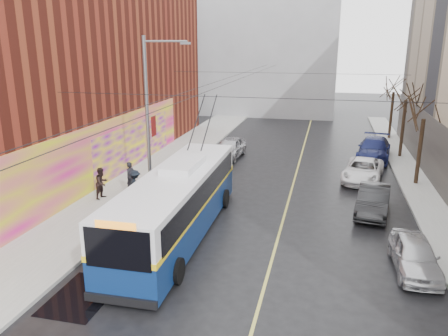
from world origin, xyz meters
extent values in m
plane|color=black|center=(0.00, 0.00, 0.00)|extent=(140.00, 140.00, 0.00)
cube|color=gray|center=(-8.00, 12.00, 0.07)|extent=(4.00, 60.00, 0.15)
cube|color=gray|center=(9.00, 12.00, 0.07)|extent=(2.00, 60.00, 0.15)
cube|color=#BFB74C|center=(1.50, 14.00, 0.00)|extent=(0.12, 50.00, 0.01)
cube|color=maroon|center=(-16.00, 14.00, 7.00)|extent=(12.00, 36.00, 14.00)
cube|color=#D4048E|center=(-9.96, 10.00, 2.00)|extent=(0.08, 28.00, 4.00)
cube|color=#7805A6|center=(-9.92, 16.00, 1.60)|extent=(0.06, 12.00, 3.20)
cube|color=#4C4742|center=(9.97, 14.00, 2.00)|extent=(0.06, 36.00, 4.00)
cube|color=gray|center=(-6.00, 45.00, 9.00)|extent=(20.00, 12.00, 18.00)
cylinder|color=slate|center=(-6.30, 10.00, 4.50)|extent=(0.20, 0.20, 9.00)
cube|color=#580C0C|center=(-5.95, 10.00, 4.20)|extent=(0.04, 0.60, 1.10)
cylinder|color=slate|center=(-5.10, 10.00, 8.70)|extent=(2.40, 0.10, 0.10)
cube|color=slate|center=(-4.00, 10.00, 8.60)|extent=(0.50, 0.22, 0.12)
cylinder|color=black|center=(-3.80, 15.00, 6.20)|extent=(0.02, 60.00, 0.02)
cylinder|color=black|center=(-2.80, 15.00, 6.20)|extent=(0.02, 60.00, 0.02)
cylinder|color=black|center=(0.00, 6.00, 6.40)|extent=(18.00, 0.02, 0.02)
cylinder|color=black|center=(0.00, 22.00, 6.40)|extent=(18.00, 0.02, 0.02)
cylinder|color=black|center=(9.00, 16.00, 2.10)|extent=(0.24, 0.24, 4.20)
cylinder|color=black|center=(9.00, 23.00, 2.24)|extent=(0.24, 0.24, 4.48)
cylinder|color=black|center=(9.00, 30.00, 2.18)|extent=(0.24, 0.24, 4.37)
cube|color=black|center=(-4.68, -0.17, 0.00)|extent=(2.00, 2.94, 0.01)
ellipsoid|color=slate|center=(-3.30, 10.12, 6.38)|extent=(0.44, 0.20, 0.12)
ellipsoid|color=slate|center=(-1.07, 11.64, 8.47)|extent=(0.44, 0.20, 0.12)
ellipsoid|color=slate|center=(-2.58, 9.98, 5.99)|extent=(0.44, 0.20, 0.12)
cube|color=navy|center=(-3.04, 5.45, 0.95)|extent=(2.77, 12.06, 1.50)
cube|color=silver|center=(-3.04, 5.45, 2.35)|extent=(2.77, 12.06, 1.30)
cube|color=yellow|center=(-3.04, 5.45, 1.70)|extent=(2.81, 12.10, 0.22)
cube|color=black|center=(-2.96, -0.57, 2.20)|extent=(2.30, 0.07, 1.40)
cube|color=black|center=(-3.12, 11.47, 2.20)|extent=(2.30, 0.07, 1.20)
cube|color=black|center=(-4.36, 5.43, 2.25)|extent=(0.19, 11.02, 1.00)
cube|color=black|center=(-1.72, 5.47, 2.25)|extent=(0.19, 11.02, 1.00)
cube|color=silver|center=(-3.05, 6.45, 3.16)|extent=(1.44, 3.02, 0.30)
cube|color=black|center=(-2.96, -0.61, 0.35)|extent=(2.61, 0.15, 0.30)
cylinder|color=black|center=(-4.29, 1.42, 0.50)|extent=(0.31, 1.01, 1.00)
cylinder|color=black|center=(-1.68, 1.46, 0.50)|extent=(0.31, 1.01, 1.00)
cylinder|color=black|center=(-4.39, 9.44, 0.50)|extent=(0.31, 1.01, 1.00)
cylinder|color=black|center=(-1.79, 9.47, 0.50)|extent=(0.31, 1.01, 1.00)
cylinder|color=black|center=(-3.45, 9.95, 4.61)|extent=(0.11, 3.48, 2.46)
cylinder|color=black|center=(-2.75, 9.96, 4.61)|extent=(0.11, 3.48, 2.46)
imported|color=silver|center=(7.00, 4.50, 0.67)|extent=(1.74, 3.99, 1.34)
imported|color=black|center=(5.96, 10.44, 0.73)|extent=(2.20, 4.60, 1.45)
imported|color=white|center=(5.80, 16.22, 0.69)|extent=(3.11, 5.32, 1.39)
imported|color=#151C4C|center=(6.96, 22.05, 0.82)|extent=(3.09, 5.93, 1.64)
imported|color=#AAAAAF|center=(-3.92, 19.98, 0.79)|extent=(2.19, 4.74, 1.57)
imported|color=black|center=(-7.59, 10.18, 1.07)|extent=(0.64, 0.78, 1.83)
imported|color=black|center=(-8.75, 8.88, 1.04)|extent=(0.84, 0.99, 1.79)
imported|color=black|center=(-6.77, 8.97, 1.03)|extent=(1.28, 1.23, 1.75)
camera|label=1|loc=(3.37, -12.19, 8.60)|focal=35.00mm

